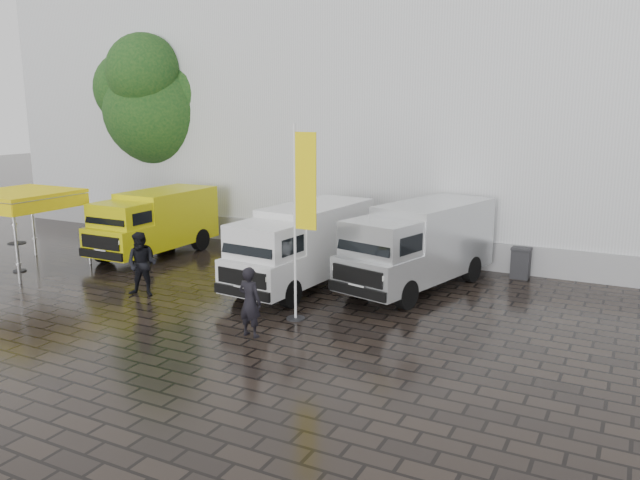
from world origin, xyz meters
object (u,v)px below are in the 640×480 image
object	(u,v)px
canopy_tent	(20,196)
cocktail_table	(18,257)
van_yellow	(154,224)
van_silver	(418,247)
wheelie_bin	(521,263)
person_front	(250,302)
flagpole	(301,213)
van_white	(302,248)
person_tent	(142,264)

from	to	relation	value
canopy_tent	cocktail_table	size ratio (longest dim) A/B	3.07
van_yellow	van_silver	bearing A→B (deg)	2.52
canopy_tent	van_silver	bearing A→B (deg)	16.98
van_silver	wheelie_bin	xyz separation A→B (m)	(2.65, 2.76, -0.80)
van_silver	person_front	bearing A→B (deg)	-97.26
van_silver	van_yellow	bearing A→B (deg)	-163.53
flagpole	wheelie_bin	xyz separation A→B (m)	(4.42, 7.06, -2.39)
van_white	van_silver	world-z (taller)	van_silver
van_silver	person_front	xyz separation A→B (m)	(-2.31, -5.92, -0.43)
van_silver	person_tent	world-z (taller)	van_silver
van_white	wheelie_bin	size ratio (longest dim) A/B	5.68
cocktail_table	van_yellow	bearing A→B (deg)	56.46
van_yellow	canopy_tent	world-z (taller)	canopy_tent
canopy_tent	person_tent	size ratio (longest dim) A/B	1.60
van_silver	person_front	world-z (taller)	van_silver
person_tent	flagpole	bearing A→B (deg)	-17.64
van_white	person_tent	distance (m)	4.86
van_yellow	van_silver	world-z (taller)	van_silver
wheelie_bin	van_silver	bearing A→B (deg)	-135.02
flagpole	van_white	bearing A→B (deg)	119.02
van_yellow	van_white	size ratio (longest dim) A/B	0.91
van_silver	flagpole	bearing A→B (deg)	-98.24
van_white	wheelie_bin	xyz separation A→B (m)	(5.94, 4.32, -0.75)
van_white	person_tent	world-z (taller)	van_white
van_yellow	person_tent	distance (m)	5.20
van_yellow	wheelie_bin	size ratio (longest dim) A/B	5.14
cocktail_table	wheelie_bin	size ratio (longest dim) A/B	0.98
flagpole	wheelie_bin	world-z (taller)	flagpole
canopy_tent	wheelie_bin	xyz separation A→B (m)	(15.71, 6.75, -2.05)
van_yellow	cocktail_table	world-z (taller)	van_yellow
van_white	wheelie_bin	bearing A→B (deg)	40.72
flagpole	wheelie_bin	size ratio (longest dim) A/B	5.02
van_white	flagpole	size ratio (longest dim) A/B	1.13
van_white	person_tent	xyz separation A→B (m)	(-3.84, -2.97, -0.30)
person_tent	van_white	bearing A→B (deg)	17.63
van_silver	person_tent	distance (m)	8.45
van_silver	canopy_tent	world-z (taller)	canopy_tent
van_yellow	person_tent	bearing A→B (deg)	-51.89
van_white	van_silver	size ratio (longest dim) A/B	0.96
van_silver	person_tent	bearing A→B (deg)	-133.51
van_white	canopy_tent	distance (m)	10.15
van_silver	person_tent	size ratio (longest dim) A/B	3.13
person_tent	cocktail_table	bearing A→B (deg)	158.51
person_front	van_yellow	bearing A→B (deg)	-29.63
van_yellow	cocktail_table	xyz separation A→B (m)	(-2.62, -3.95, -0.72)
cocktail_table	canopy_tent	bearing A→B (deg)	106.45
flagpole	canopy_tent	bearing A→B (deg)	178.41
van_yellow	van_white	distance (m)	7.13
cocktail_table	wheelie_bin	xyz separation A→B (m)	(15.59, 7.14, 0.01)
cocktail_table	van_white	bearing A→B (deg)	16.30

